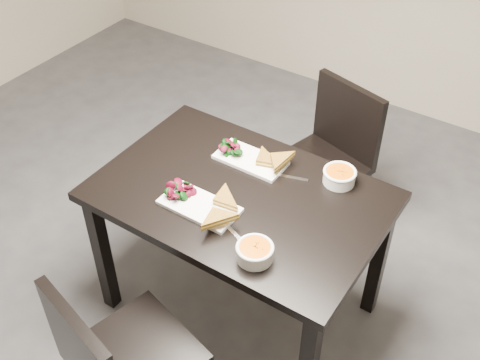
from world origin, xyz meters
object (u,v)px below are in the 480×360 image
at_px(plate_near, 199,206).
at_px(chair_far, 330,153).
at_px(table, 240,210).
at_px(chair_near, 116,360).
at_px(soup_bowl_near, 255,251).
at_px(soup_bowl_far, 339,176).
at_px(plate_far, 251,160).

bearing_deg(plate_near, chair_far, 81.17).
relative_size(table, chair_near, 1.41).
bearing_deg(soup_bowl_near, chair_near, -119.59).
relative_size(table, soup_bowl_far, 8.45).
relative_size(table, soup_bowl_near, 8.44).
xyz_separation_m(chair_near, soup_bowl_far, (0.35, 1.06, 0.30)).
relative_size(chair_far, plate_far, 2.69).
distance_m(chair_near, soup_bowl_far, 1.15).
bearing_deg(plate_far, soup_bowl_near, -55.79).
distance_m(chair_far, plate_near, 0.99).
bearing_deg(chair_far, soup_bowl_near, -64.27).
height_order(chair_near, soup_bowl_far, chair_near).
bearing_deg(chair_near, soup_bowl_far, 86.18).
height_order(chair_near, chair_far, same).
bearing_deg(soup_bowl_near, table, 132.00).
bearing_deg(plate_far, plate_near, -91.68).
bearing_deg(soup_bowl_far, table, -137.30).
relative_size(chair_near, plate_near, 2.61).
distance_m(chair_far, soup_bowl_near, 1.10).
bearing_deg(soup_bowl_near, soup_bowl_far, 83.17).
bearing_deg(soup_bowl_far, plate_near, -131.37).
bearing_deg(soup_bowl_far, chair_near, -108.25).
distance_m(chair_far, soup_bowl_far, 0.62).
bearing_deg(table, chair_near, -92.65).
bearing_deg(plate_far, chair_far, 76.71).
relative_size(plate_far, soup_bowl_far, 2.22).
distance_m(soup_bowl_near, plate_far, 0.57).
bearing_deg(chair_near, table, 101.78).
height_order(chair_far, soup_bowl_near, chair_far).
relative_size(table, plate_near, 3.69).
bearing_deg(table, soup_bowl_near, -48.00).
relative_size(plate_near, plate_far, 1.03).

